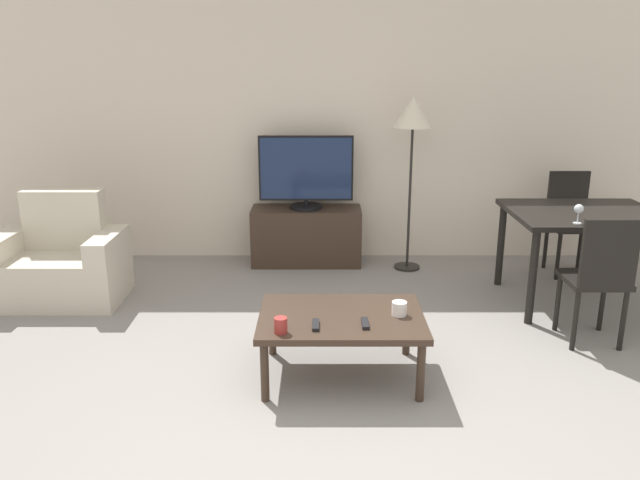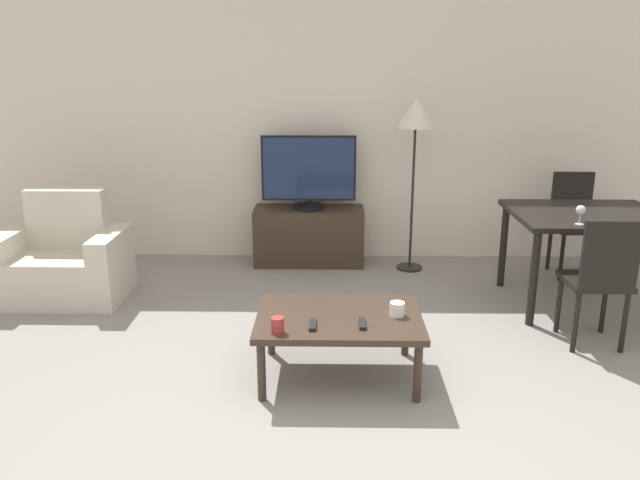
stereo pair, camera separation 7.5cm
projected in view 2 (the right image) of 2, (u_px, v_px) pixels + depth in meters
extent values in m
plane|color=gray|center=(306.00, 459.00, 3.11)|extent=(18.00, 18.00, 0.00)
cube|color=beige|center=(319.00, 120.00, 5.96)|extent=(7.61, 0.06, 2.70)
cube|color=beige|center=(63.00, 276.00, 5.13)|extent=(0.65, 0.66, 0.39)
cube|color=beige|center=(69.00, 218.00, 5.23)|extent=(0.65, 0.20, 0.49)
cube|color=beige|center=(12.00, 266.00, 5.11)|extent=(0.18, 0.66, 0.57)
cube|color=beige|center=(112.00, 266.00, 5.10)|extent=(0.18, 0.66, 0.57)
cube|color=#38281E|center=(309.00, 236.00, 6.01)|extent=(1.04, 0.40, 0.55)
cylinder|color=black|center=(309.00, 207.00, 5.93)|extent=(0.31, 0.31, 0.03)
cylinder|color=black|center=(309.00, 203.00, 5.91)|extent=(0.04, 0.04, 0.05)
cube|color=black|center=(309.00, 168.00, 5.82)|extent=(0.88, 0.04, 0.61)
cube|color=#19284C|center=(309.00, 169.00, 5.80)|extent=(0.85, 0.01, 0.57)
cube|color=#38281E|center=(339.00, 318.00, 3.81)|extent=(1.01, 0.71, 0.04)
cylinder|color=#38281E|center=(261.00, 371.00, 3.59)|extent=(0.05, 0.05, 0.37)
cylinder|color=#38281E|center=(418.00, 373.00, 3.58)|extent=(0.05, 0.05, 0.37)
cylinder|color=#38281E|center=(271.00, 328.00, 4.16)|extent=(0.05, 0.05, 0.37)
cylinder|color=#38281E|center=(406.00, 329.00, 4.15)|extent=(0.05, 0.05, 0.37)
cube|color=black|center=(589.00, 215.00, 4.86)|extent=(1.16, 0.96, 0.04)
cylinder|color=black|center=(534.00, 279.00, 4.57)|extent=(0.06, 0.06, 0.72)
cylinder|color=black|center=(503.00, 246.00, 5.38)|extent=(0.06, 0.06, 0.72)
cylinder|color=black|center=(625.00, 247.00, 5.36)|extent=(0.06, 0.06, 0.72)
cube|color=black|center=(595.00, 281.00, 4.27)|extent=(0.40, 0.40, 0.04)
cylinder|color=black|center=(559.00, 304.00, 4.49)|extent=(0.04, 0.04, 0.43)
cylinder|color=black|center=(604.00, 304.00, 4.48)|extent=(0.04, 0.04, 0.43)
cylinder|color=black|center=(576.00, 322.00, 4.18)|extent=(0.04, 0.04, 0.43)
cylinder|color=black|center=(624.00, 323.00, 4.17)|extent=(0.04, 0.04, 0.43)
cube|color=black|center=(611.00, 255.00, 4.02)|extent=(0.37, 0.04, 0.46)
cube|color=black|center=(576.00, 228.00, 5.62)|extent=(0.40, 0.40, 0.04)
cylinder|color=black|center=(562.00, 258.00, 5.53)|extent=(0.04, 0.04, 0.43)
cylinder|color=black|center=(598.00, 258.00, 5.53)|extent=(0.04, 0.04, 0.43)
cylinder|color=black|center=(549.00, 247.00, 5.84)|extent=(0.04, 0.04, 0.43)
cylinder|color=black|center=(584.00, 247.00, 5.84)|extent=(0.04, 0.04, 0.43)
cube|color=black|center=(572.00, 197.00, 5.73)|extent=(0.37, 0.04, 0.46)
cylinder|color=black|center=(409.00, 267.00, 5.91)|extent=(0.24, 0.24, 0.02)
cylinder|color=black|center=(412.00, 199.00, 5.73)|extent=(0.02, 0.02, 1.30)
cone|color=beige|center=(416.00, 112.00, 5.51)|extent=(0.35, 0.35, 0.27)
cube|color=black|center=(313.00, 325.00, 3.65)|extent=(0.04, 0.15, 0.02)
cube|color=black|center=(362.00, 324.00, 3.66)|extent=(0.04, 0.15, 0.02)
cylinder|color=white|center=(397.00, 309.00, 3.79)|extent=(0.09, 0.09, 0.09)
cylinder|color=maroon|center=(278.00, 325.00, 3.56)|extent=(0.08, 0.08, 0.09)
cylinder|color=silver|center=(579.00, 224.00, 4.50)|extent=(0.06, 0.06, 0.01)
cylinder|color=silver|center=(580.00, 219.00, 4.49)|extent=(0.01, 0.01, 0.07)
sphere|color=silver|center=(581.00, 210.00, 4.47)|extent=(0.07, 0.07, 0.07)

